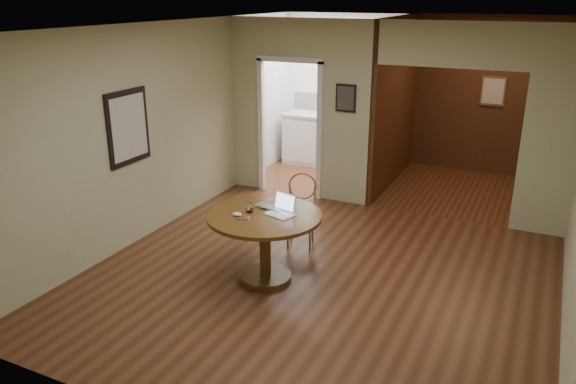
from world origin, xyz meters
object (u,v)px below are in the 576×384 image
at_px(chair, 301,206).
at_px(closed_laptop, 266,209).
at_px(dining_table, 265,231).
at_px(open_laptop, 282,208).

height_order(chair, closed_laptop, chair).
height_order(dining_table, chair, chair).
relative_size(dining_table, chair, 1.36).
height_order(open_laptop, closed_laptop, open_laptop).
xyz_separation_m(chair, closed_laptop, (-0.01, -0.92, 0.28)).
relative_size(dining_table, open_laptop, 3.65).
bearing_deg(chair, open_laptop, -94.52).
relative_size(open_laptop, closed_laptop, 1.03).
bearing_deg(open_laptop, closed_laptop, -167.24).
bearing_deg(dining_table, open_laptop, 34.17).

